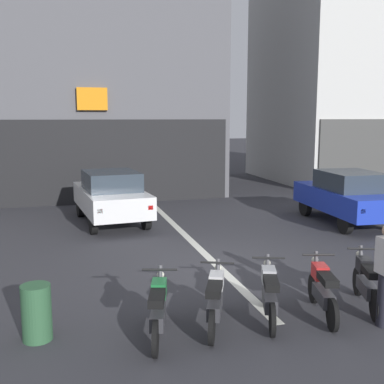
{
  "coord_description": "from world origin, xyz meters",
  "views": [
    {
      "loc": [
        -3.25,
        -9.58,
        3.3
      ],
      "look_at": [
        -0.09,
        2.0,
        1.4
      ],
      "focal_mm": 44.53,
      "sensor_mm": 36.0,
      "label": 1
    }
  ],
  "objects_px": {
    "motorcycle_green_row_leftmost": "(158,308)",
    "motorcycle_red_row_right_mid": "(323,289)",
    "motorcycle_silver_row_centre": "(269,293)",
    "motorcycle_black_row_rightmost": "(366,282)",
    "trash_bin": "(37,313)",
    "motorcycle_white_row_left_mid": "(215,299)",
    "car_white_crossing_near": "(111,195)",
    "car_blue_parked_kerbside": "(348,195)"
  },
  "relations": [
    {
      "from": "motorcycle_green_row_leftmost",
      "to": "motorcycle_red_row_right_mid",
      "type": "relative_size",
      "value": 1.0
    },
    {
      "from": "motorcycle_silver_row_centre",
      "to": "motorcycle_black_row_rightmost",
      "type": "height_order",
      "value": "same"
    },
    {
      "from": "motorcycle_silver_row_centre",
      "to": "trash_bin",
      "type": "xyz_separation_m",
      "value": [
        -3.63,
        0.26,
        -0.03
      ]
    },
    {
      "from": "motorcycle_red_row_right_mid",
      "to": "motorcycle_green_row_leftmost",
      "type": "bearing_deg",
      "value": -178.59
    },
    {
      "from": "motorcycle_green_row_leftmost",
      "to": "trash_bin",
      "type": "xyz_separation_m",
      "value": [
        -1.76,
        0.4,
        -0.03
      ]
    },
    {
      "from": "motorcycle_white_row_left_mid",
      "to": "motorcycle_silver_row_centre",
      "type": "relative_size",
      "value": 0.98
    },
    {
      "from": "car_white_crossing_near",
      "to": "motorcycle_black_row_rightmost",
      "type": "xyz_separation_m",
      "value": [
        3.62,
        -7.9,
        -0.43
      ]
    },
    {
      "from": "motorcycle_silver_row_centre",
      "to": "trash_bin",
      "type": "bearing_deg",
      "value": 175.88
    },
    {
      "from": "car_white_crossing_near",
      "to": "motorcycle_white_row_left_mid",
      "type": "relative_size",
      "value": 2.72
    },
    {
      "from": "car_blue_parked_kerbside",
      "to": "motorcycle_black_row_rightmost",
      "type": "relative_size",
      "value": 2.64
    },
    {
      "from": "motorcycle_white_row_left_mid",
      "to": "motorcycle_black_row_rightmost",
      "type": "height_order",
      "value": "same"
    },
    {
      "from": "motorcycle_red_row_right_mid",
      "to": "motorcycle_silver_row_centre",
      "type": "bearing_deg",
      "value": 175.86
    },
    {
      "from": "motorcycle_green_row_leftmost",
      "to": "motorcycle_black_row_rightmost",
      "type": "height_order",
      "value": "same"
    },
    {
      "from": "motorcycle_green_row_leftmost",
      "to": "motorcycle_black_row_rightmost",
      "type": "relative_size",
      "value": 1.03
    },
    {
      "from": "car_white_crossing_near",
      "to": "motorcycle_white_row_left_mid",
      "type": "height_order",
      "value": "car_white_crossing_near"
    },
    {
      "from": "motorcycle_green_row_leftmost",
      "to": "car_blue_parked_kerbside",
      "type": "bearing_deg",
      "value": 40.31
    },
    {
      "from": "car_white_crossing_near",
      "to": "trash_bin",
      "type": "height_order",
      "value": "car_white_crossing_near"
    },
    {
      "from": "car_blue_parked_kerbside",
      "to": "motorcycle_black_row_rightmost",
      "type": "height_order",
      "value": "car_blue_parked_kerbside"
    },
    {
      "from": "motorcycle_black_row_rightmost",
      "to": "car_blue_parked_kerbside",
      "type": "bearing_deg",
      "value": 59.51
    },
    {
      "from": "motorcycle_green_row_leftmost",
      "to": "motorcycle_black_row_rightmost",
      "type": "bearing_deg",
      "value": 3.09
    },
    {
      "from": "motorcycle_green_row_leftmost",
      "to": "trash_bin",
      "type": "relative_size",
      "value": 1.92
    },
    {
      "from": "motorcycle_silver_row_centre",
      "to": "motorcycle_red_row_right_mid",
      "type": "bearing_deg",
      "value": -4.14
    },
    {
      "from": "motorcycle_green_row_leftmost",
      "to": "trash_bin",
      "type": "distance_m",
      "value": 1.81
    },
    {
      "from": "motorcycle_silver_row_centre",
      "to": "car_blue_parked_kerbside",
      "type": "bearing_deg",
      "value": 48.2
    },
    {
      "from": "motorcycle_green_row_leftmost",
      "to": "motorcycle_white_row_left_mid",
      "type": "relative_size",
      "value": 1.04
    },
    {
      "from": "motorcycle_silver_row_centre",
      "to": "motorcycle_black_row_rightmost",
      "type": "relative_size",
      "value": 1.01
    },
    {
      "from": "motorcycle_white_row_left_mid",
      "to": "motorcycle_black_row_rightmost",
      "type": "bearing_deg",
      "value": 1.86
    },
    {
      "from": "car_blue_parked_kerbside",
      "to": "trash_bin",
      "type": "distance_m",
      "value": 10.67
    },
    {
      "from": "motorcycle_red_row_right_mid",
      "to": "motorcycle_black_row_rightmost",
      "type": "xyz_separation_m",
      "value": [
        0.94,
        0.13,
        0.0
      ]
    },
    {
      "from": "motorcycle_green_row_leftmost",
      "to": "motorcycle_white_row_left_mid",
      "type": "height_order",
      "value": "same"
    },
    {
      "from": "car_blue_parked_kerbside",
      "to": "motorcycle_green_row_leftmost",
      "type": "distance_m",
      "value": 9.49
    },
    {
      "from": "car_white_crossing_near",
      "to": "car_blue_parked_kerbside",
      "type": "relative_size",
      "value": 1.02
    },
    {
      "from": "car_white_crossing_near",
      "to": "motorcycle_black_row_rightmost",
      "type": "height_order",
      "value": "car_white_crossing_near"
    },
    {
      "from": "car_white_crossing_near",
      "to": "motorcycle_silver_row_centre",
      "type": "xyz_separation_m",
      "value": [
        1.76,
        -7.97,
        -0.43
      ]
    },
    {
      "from": "motorcycle_red_row_right_mid",
      "to": "trash_bin",
      "type": "relative_size",
      "value": 1.92
    },
    {
      "from": "car_blue_parked_kerbside",
      "to": "trash_bin",
      "type": "bearing_deg",
      "value": -147.48
    },
    {
      "from": "car_white_crossing_near",
      "to": "motorcycle_green_row_leftmost",
      "type": "relative_size",
      "value": 2.61
    },
    {
      "from": "car_blue_parked_kerbside",
      "to": "motorcycle_silver_row_centre",
      "type": "relative_size",
      "value": 2.62
    },
    {
      "from": "trash_bin",
      "to": "motorcycle_white_row_left_mid",
      "type": "bearing_deg",
      "value": -6.07
    },
    {
      "from": "motorcycle_white_row_left_mid",
      "to": "motorcycle_silver_row_centre",
      "type": "bearing_deg",
      "value": 1.57
    },
    {
      "from": "car_blue_parked_kerbside",
      "to": "motorcycle_green_row_leftmost",
      "type": "xyz_separation_m",
      "value": [
        -7.23,
        -6.13,
        -0.43
      ]
    },
    {
      "from": "motorcycle_black_row_rightmost",
      "to": "motorcycle_green_row_leftmost",
      "type": "bearing_deg",
      "value": -176.91
    }
  ]
}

